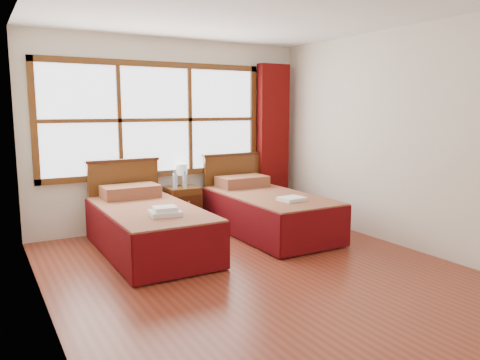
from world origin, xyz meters
TOP-DOWN VIEW (x-y plane):
  - floor at (0.00, 0.00)m, footprint 4.50×4.50m
  - ceiling at (0.00, 0.00)m, footprint 4.50×4.50m
  - wall_back at (0.00, 2.25)m, footprint 4.00×0.00m
  - wall_left at (-2.00, 0.00)m, footprint 0.00×4.50m
  - wall_right at (2.00, 0.00)m, footprint 0.00×4.50m
  - window at (-0.25, 2.21)m, footprint 3.16×0.06m
  - curtain at (1.60, 2.11)m, footprint 0.50×0.16m
  - bed_left at (-0.74, 1.20)m, footprint 1.03×2.05m
  - bed_right at (0.90, 1.20)m, footprint 1.03×2.05m
  - nightstand at (0.03, 1.99)m, footprint 0.43×0.43m
  - towels_left at (-0.72, 0.67)m, footprint 0.35×0.32m
  - towels_right at (0.91, 0.65)m, footprint 0.31×0.27m
  - lamp at (0.08, 2.14)m, footprint 0.16×0.16m
  - bottle_near at (-0.11, 1.92)m, footprint 0.06×0.06m
  - bottle_far at (0.04, 1.92)m, footprint 0.06×0.06m

SIDE VIEW (x-z plane):
  - floor at x=0.00m, z-range 0.00..0.00m
  - nightstand at x=0.03m, z-range 0.00..0.58m
  - bed_left at x=-0.74m, z-range -0.19..0.80m
  - bed_right at x=0.90m, z-range -0.19..0.80m
  - towels_right at x=0.91m, z-range 0.53..0.58m
  - towels_left at x=-0.72m, z-range 0.53..0.62m
  - bottle_far at x=0.04m, z-range 0.57..0.80m
  - bottle_near at x=-0.11m, z-range 0.57..0.81m
  - lamp at x=0.08m, z-range 0.64..0.95m
  - curtain at x=1.60m, z-range 0.02..2.32m
  - wall_back at x=0.00m, z-range -0.70..3.30m
  - wall_left at x=-2.00m, z-range -0.95..3.55m
  - wall_right at x=2.00m, z-range -0.95..3.55m
  - window at x=-0.25m, z-range 0.72..2.28m
  - ceiling at x=0.00m, z-range 2.60..2.60m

